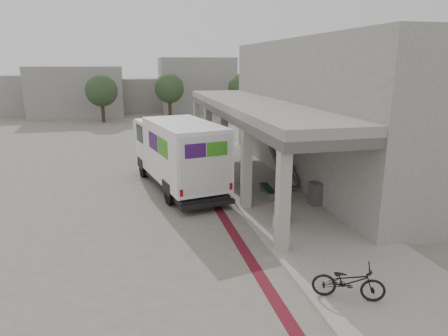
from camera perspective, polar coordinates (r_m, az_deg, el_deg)
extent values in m
plane|color=slate|center=(15.71, -3.80, -7.16)|extent=(120.00, 120.00, 0.00)
cube|color=maroon|center=(17.72, -1.68, -4.52)|extent=(0.35, 40.00, 0.01)
cube|color=gray|center=(16.76, 9.88, -5.71)|extent=(4.40, 28.00, 0.12)
cube|color=gray|center=(21.36, 13.93, 8.00)|extent=(4.30, 17.00, 7.00)
cube|color=#514E4C|center=(19.94, 4.18, 7.94)|extent=(3.40, 16.90, 0.35)
cube|color=gray|center=(19.90, 4.20, 8.94)|extent=(3.40, 16.90, 0.35)
cube|color=gray|center=(48.82, -20.22, 10.23)|extent=(10.00, 6.00, 5.50)
cube|color=gray|center=(52.55, -11.96, 10.25)|extent=(8.00, 6.00, 4.00)
cube|color=gray|center=(51.14, -3.94, 11.81)|extent=(9.00, 6.00, 6.50)
cube|color=gray|center=(52.83, -26.35, 9.35)|extent=(7.00, 5.00, 4.50)
cylinder|color=#38281C|center=(42.73, -16.91, 7.88)|extent=(0.36, 0.36, 2.40)
sphere|color=#2F4327|center=(42.56, -17.12, 10.55)|extent=(3.20, 3.20, 3.20)
cylinder|color=#38281C|center=(44.85, -7.73, 8.67)|extent=(0.36, 0.36, 2.40)
sphere|color=#2F4327|center=(44.68, -7.81, 11.22)|extent=(3.20, 3.20, 3.20)
cylinder|color=#38281C|center=(45.35, 2.63, 8.86)|extent=(0.36, 0.36, 2.40)
sphere|color=#2F4327|center=(45.19, 2.66, 11.38)|extent=(3.20, 3.20, 3.20)
cube|color=black|center=(19.34, -6.49, -1.70)|extent=(3.51, 7.40, 0.30)
cube|color=white|center=(18.11, -5.71, 2.33)|extent=(3.44, 5.67, 2.64)
cube|color=white|center=(21.42, -8.80, 3.75)|extent=(2.78, 2.38, 2.34)
cube|color=white|center=(22.60, -9.47, 2.06)|extent=(2.31, 1.04, 0.81)
cube|color=black|center=(22.09, -9.45, 5.53)|extent=(2.29, 0.93, 1.07)
cube|color=black|center=(16.09, -2.33, -5.25)|extent=(2.34, 0.72, 0.18)
cube|color=#3C135B|center=(18.34, -10.11, 3.79)|extent=(0.30, 1.40, 0.76)
cube|color=#368C1E|center=(16.89, -8.77, 2.92)|extent=(0.30, 1.40, 0.76)
cube|color=#3C135B|center=(15.37, -4.10, 2.46)|extent=(0.85, 0.20, 0.56)
cube|color=#368C1E|center=(15.70, -0.97, 2.76)|extent=(0.85, 0.20, 0.56)
cylinder|color=black|center=(21.51, -11.42, -0.07)|extent=(0.46, 0.95, 0.91)
cylinder|color=black|center=(22.07, -6.04, 0.52)|extent=(0.46, 0.95, 0.91)
cylinder|color=black|center=(17.17, -7.72, -3.71)|extent=(0.46, 0.95, 0.91)
cylinder|color=black|center=(17.87, -1.17, -2.83)|extent=(0.46, 0.95, 0.91)
cube|color=slate|center=(17.28, 6.90, -4.14)|extent=(0.35, 0.09, 0.34)
cube|color=slate|center=(18.52, 5.70, -2.80)|extent=(0.35, 0.09, 0.34)
cube|color=#0F2F1F|center=(17.80, 5.90, -2.89)|extent=(0.19, 1.63, 0.04)
cube|color=#0F2F1F|center=(17.84, 6.30, -2.87)|extent=(0.19, 1.63, 0.04)
cube|color=#0F2F1F|center=(17.87, 6.69, -2.84)|extent=(0.19, 1.63, 0.04)
cylinder|color=#9D9477|center=(15.16, 8.63, -6.92)|extent=(0.36, 0.36, 0.36)
sphere|color=#9D9477|center=(15.09, 8.65, -6.27)|extent=(0.36, 0.36, 0.36)
cylinder|color=tan|center=(14.57, 7.68, -7.77)|extent=(0.37, 0.37, 0.37)
sphere|color=tan|center=(14.50, 7.70, -7.09)|extent=(0.37, 0.37, 0.37)
cube|color=slate|center=(17.07, 12.94, -3.58)|extent=(0.48, 0.61, 0.95)
imported|color=black|center=(10.79, 17.36, -15.22)|extent=(1.88, 1.33, 0.94)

